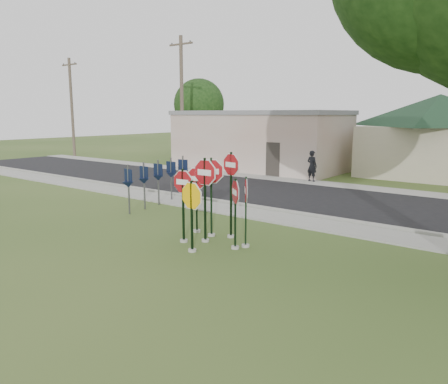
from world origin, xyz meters
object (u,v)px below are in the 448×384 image
Objects in this scene: stop_sign_center at (205,187)px; stop_sign_left at (183,196)px; stop_sign_yellow at (192,207)px; pedestrian at (312,166)px; utility_pole_near at (182,100)px.

stop_sign_left is at bearing -139.02° from stop_sign_center.
stop_sign_center is 1.25× the size of stop_sign_yellow.
stop_sign_yellow reaches higher than pedestrian.
stop_sign_center is 0.73m from stop_sign_left.
stop_sign_yellow is 1.04m from stop_sign_left.
stop_sign_left is 13.79m from pedestrian.
stop_sign_center is at bearing -44.73° from utility_pole_near.
stop_sign_center reaches higher than pedestrian.
pedestrian is (-2.43, 13.57, -0.50)m from stop_sign_left.
stop_sign_center is 19.81m from utility_pole_near.
utility_pole_near is at bearing 133.28° from stop_sign_left.
pedestrian is at bearing 102.62° from stop_sign_center.
pedestrian is (-2.94, 13.12, -0.78)m from stop_sign_center.
stop_sign_yellow is 14.52m from pedestrian.
stop_sign_yellow is 0.23× the size of utility_pole_near.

